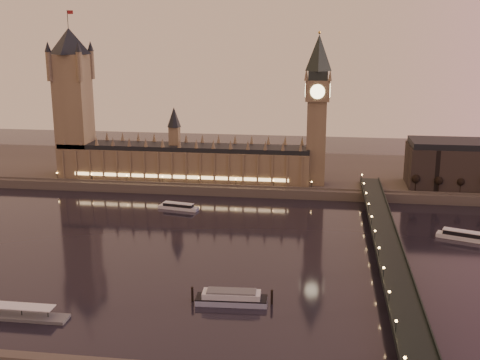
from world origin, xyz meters
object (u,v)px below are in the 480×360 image
object	(u,v)px
cruise_boat_a	(178,206)
moored_barge	(232,298)
cruise_boat_b	(462,235)
pontoon_pier	(11,314)

from	to	relation	value
cruise_boat_a	moored_barge	world-z (taller)	moored_barge
cruise_boat_a	cruise_boat_b	size ratio (longest dim) A/B	0.99
cruise_boat_b	pontoon_pier	bearing A→B (deg)	-128.20
cruise_boat_b	moored_barge	world-z (taller)	moored_barge
moored_barge	pontoon_pier	distance (m)	88.20
cruise_boat_b	moored_barge	distance (m)	147.37
cruise_boat_a	cruise_boat_b	distance (m)	169.50
cruise_boat_a	cruise_boat_b	world-z (taller)	cruise_boat_b
cruise_boat_a	moored_barge	bearing A→B (deg)	-56.52
cruise_boat_a	moored_barge	size ratio (longest dim) A/B	0.78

